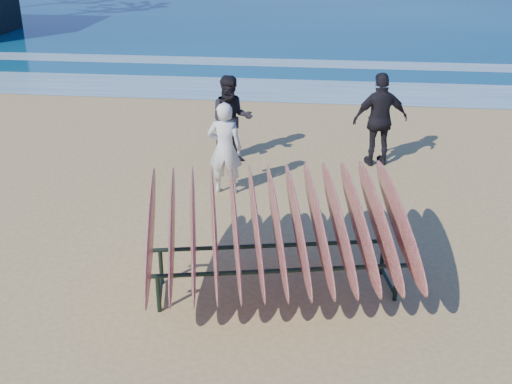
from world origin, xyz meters
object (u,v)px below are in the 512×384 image
at_px(surfboard_rack, 277,227).
at_px(person_dark_a, 231,120).
at_px(person_white, 225,148).
at_px(person_dark_b, 380,120).

distance_m(surfboard_rack, person_dark_a, 4.81).
xyz_separation_m(person_white, person_dark_a, (-0.12, 1.52, 0.04)).
height_order(person_white, person_dark_b, person_dark_b).
bearing_deg(person_white, person_dark_b, -148.25).
xyz_separation_m(person_white, person_dark_b, (2.72, 1.68, 0.09)).
relative_size(person_white, person_dark_a, 0.95).
relative_size(person_dark_a, person_dark_b, 0.95).
xyz_separation_m(surfboard_rack, person_white, (-1.15, 3.12, -0.12)).
height_order(surfboard_rack, person_dark_a, person_dark_a).
bearing_deg(person_dark_a, surfboard_rack, -87.40).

